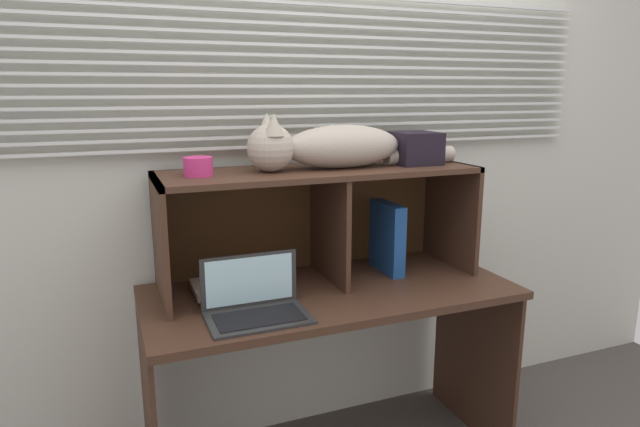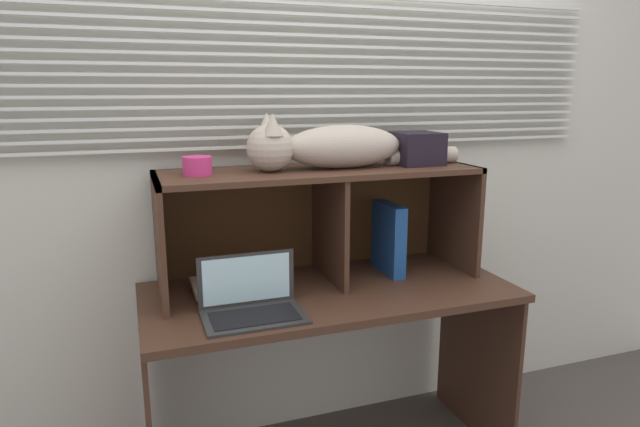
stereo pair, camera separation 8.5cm
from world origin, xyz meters
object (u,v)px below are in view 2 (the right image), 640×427
Objects in this scene: binder_upright at (388,238)px; small_basket at (197,166)px; cat at (329,147)px; laptop at (252,303)px; book_stack at (220,288)px; storage_box at (416,148)px.

small_basket reaches higher than binder_upright.
cat is at bearing 180.00° from binder_upright.
laptop is 0.70m from binder_upright.
binder_upright is 0.73m from book_stack.
book_stack is 1.14× the size of storage_box.
binder_upright is 2.84× the size of small_basket.
cat reaches higher than binder_upright.
storage_box reaches higher than book_stack.
cat is at bearing 34.00° from laptop.
book_stack is (-0.72, -0.01, -0.13)m from binder_upright.
small_basket reaches higher than laptop.
small_basket is (-0.06, 0.01, 0.47)m from book_stack.
binder_upright is at bearing 0.00° from small_basket.
cat is 0.68m from laptop.
storage_box is at bearing 0.00° from binder_upright.
storage_box is (0.76, 0.25, 0.48)m from laptop.
cat reaches higher than laptop.
storage_box reaches higher than laptop.
binder_upright is at bearing 180.00° from storage_box.
cat is at bearing 0.89° from book_stack.
binder_upright is 1.56× the size of storage_box.
cat is 2.58× the size of laptop.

